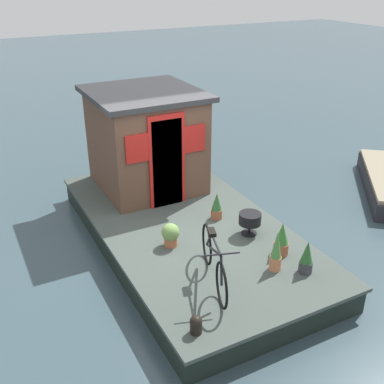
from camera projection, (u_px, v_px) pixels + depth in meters
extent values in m
plane|color=#384C54|center=(187.00, 245.00, 8.55)|extent=(60.00, 60.00, 0.00)
cube|color=#424C47|center=(187.00, 224.00, 8.36)|extent=(5.83, 3.01, 0.06)
cube|color=black|center=(187.00, 235.00, 8.46)|extent=(5.71, 2.95, 0.41)
cube|color=brown|center=(146.00, 142.00, 9.37)|extent=(1.99, 1.90, 1.89)
cube|color=#28282B|center=(144.00, 93.00, 8.94)|extent=(2.19, 2.10, 0.10)
cube|color=#19334C|center=(167.00, 164.00, 8.61)|extent=(0.04, 0.60, 1.70)
cube|color=red|center=(167.00, 161.00, 8.58)|extent=(0.03, 0.72, 1.80)
cube|color=red|center=(194.00, 139.00, 8.67)|extent=(0.03, 0.44, 0.52)
cube|color=red|center=(137.00, 149.00, 8.19)|extent=(0.03, 0.44, 0.52)
torus|color=black|center=(222.00, 285.00, 6.19)|extent=(0.62, 0.23, 0.64)
torus|color=black|center=(207.00, 244.00, 7.10)|extent=(0.62, 0.23, 0.64)
cylinder|color=black|center=(213.00, 250.00, 6.59)|extent=(0.92, 0.33, 0.44)
cylinder|color=black|center=(216.00, 245.00, 6.36)|extent=(0.60, 0.22, 0.06)
cylinder|color=black|center=(209.00, 239.00, 6.87)|extent=(0.35, 0.14, 0.40)
cylinder|color=black|center=(221.00, 271.00, 6.14)|extent=(0.12, 0.07, 0.42)
cube|color=black|center=(212.00, 232.00, 6.63)|extent=(0.22, 0.16, 0.06)
cylinder|color=black|center=(221.00, 254.00, 6.07)|extent=(0.18, 0.48, 0.02)
cylinder|color=#C6754C|center=(275.00, 263.00, 7.01)|extent=(0.18, 0.18, 0.22)
cone|color=#4C8942|center=(277.00, 245.00, 6.87)|extent=(0.16, 0.16, 0.44)
cylinder|color=#935138|center=(281.00, 248.00, 7.40)|extent=(0.24, 0.24, 0.20)
cone|color=#387533|center=(282.00, 233.00, 7.28)|extent=(0.22, 0.22, 0.36)
cylinder|color=#935138|center=(216.00, 214.00, 8.45)|extent=(0.21, 0.21, 0.18)
cone|color=#2D602D|center=(217.00, 202.00, 8.34)|extent=(0.19, 0.19, 0.33)
cylinder|color=#B2603D|center=(171.00, 241.00, 7.64)|extent=(0.22, 0.22, 0.15)
sphere|color=#70934C|center=(170.00, 232.00, 7.56)|extent=(0.30, 0.30, 0.30)
cylinder|color=#38383D|center=(305.00, 267.00, 6.96)|extent=(0.21, 0.21, 0.18)
cone|color=#2D602D|center=(307.00, 252.00, 6.85)|extent=(0.19, 0.19, 0.36)
cylinder|color=black|center=(250.00, 219.00, 7.87)|extent=(0.38, 0.38, 0.19)
cylinder|color=black|center=(249.00, 229.00, 7.96)|extent=(0.04, 0.04, 0.20)
cylinder|color=black|center=(249.00, 233.00, 8.00)|extent=(0.27, 0.27, 0.02)
cylinder|color=black|center=(196.00, 327.00, 5.81)|extent=(0.15, 0.15, 0.18)
sphere|color=black|center=(196.00, 321.00, 5.77)|extent=(0.16, 0.16, 0.16)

